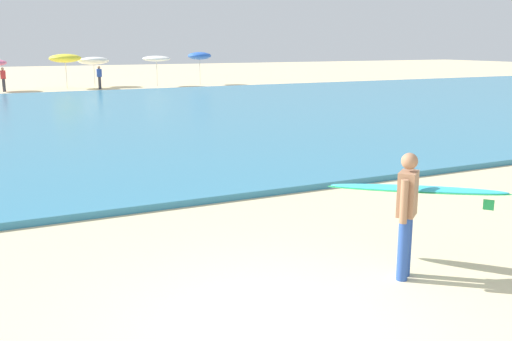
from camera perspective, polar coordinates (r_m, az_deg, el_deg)
ground_plane at (r=6.88m, az=1.65°, el=-14.68°), size 160.00×160.00×0.00m
sea at (r=24.73m, az=-19.54°, el=4.60°), size 120.00×28.00×0.14m
surfer_with_board at (r=8.21m, az=14.92°, el=-2.85°), size 1.82×2.18×1.73m
beach_umbrella_4 at (r=43.23m, az=-18.22°, el=10.42°), size 2.18×2.21×2.44m
beach_umbrella_5 at (r=44.39m, az=-15.66°, el=10.32°), size 2.19×2.23×2.23m
beach_umbrella_6 at (r=43.78m, az=-9.75°, el=10.77°), size 2.02×2.03×2.23m
beach_umbrella_7 at (r=45.26m, az=-5.57°, el=11.13°), size 1.76×1.77×2.46m
beachgoer_near_row_left at (r=41.85m, az=-15.11°, el=8.86°), size 0.32×0.20×1.58m
beachgoer_near_row_mid at (r=41.67m, az=-23.55°, el=8.26°), size 0.32×0.20×1.58m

